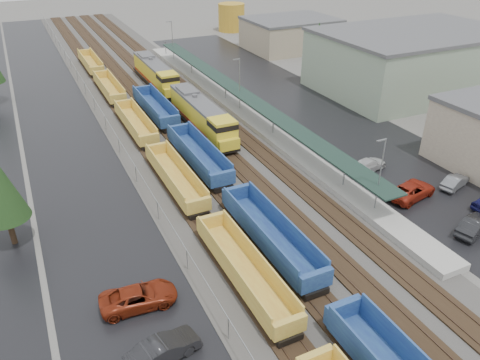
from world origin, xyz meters
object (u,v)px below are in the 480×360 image
object	(u,v)px
parked_car_west_c	(139,297)
parked_car_east_b	(411,190)
parked_car_east_a	(475,225)
well_string_yellow	(175,177)
well_string_blue	(270,235)
locomotive_trail	(156,74)
parked_car_east_c	(368,165)
storage_tank	(231,17)
parked_car_east_e	(455,182)
locomotive_lead	(202,116)
parked_car_west_b	(163,350)

from	to	relation	value
parked_car_west_c	parked_car_east_b	distance (m)	29.18
parked_car_east_b	parked_car_east_a	bearing A→B (deg)	173.86
parked_car_east_b	parked_car_west_c	bearing A→B (deg)	84.47
parked_car_west_c	parked_car_east_b	bearing A→B (deg)	-79.34
well_string_yellow	well_string_blue	bearing A→B (deg)	-73.43
locomotive_trail	parked_car_east_c	bearing A→B (deg)	-71.94
storage_tank	well_string_yellow	bearing A→B (deg)	-118.98
storage_tank	parked_car_west_c	distance (m)	96.84
parked_car_east_b	well_string_blue	bearing A→B (deg)	81.95
storage_tank	parked_car_east_b	bearing A→B (deg)	-102.08
well_string_yellow	parked_car_east_e	world-z (taller)	well_string_yellow
well_string_yellow	parked_car_east_a	xyz separation A→B (m)	(21.63, -19.59, -0.35)
parked_car_west_c	well_string_yellow	bearing A→B (deg)	-22.95
locomotive_lead	well_string_blue	distance (m)	26.18
well_string_blue	parked_car_east_e	size ratio (longest dim) A/B	20.27
parked_car_east_b	parked_car_east_e	xyz separation A→B (m)	(5.61, -0.47, -0.12)
well_string_yellow	well_string_blue	size ratio (longest dim) A/B	1.36
locomotive_trail	well_string_blue	distance (m)	47.03
well_string_yellow	parked_car_east_b	distance (m)	24.34
locomotive_lead	storage_tank	world-z (taller)	storage_tank
well_string_yellow	parked_car_east_b	xyz separation A→B (m)	(20.94, -12.40, -0.34)
well_string_blue	parked_car_west_c	bearing A→B (deg)	-170.48
well_string_yellow	well_string_blue	xyz separation A→B (m)	(4.00, -13.44, 0.09)
storage_tank	parked_car_west_b	bearing A→B (deg)	-117.17
locomotive_trail	well_string_blue	size ratio (longest dim) A/B	0.23
well_string_yellow	parked_car_west_b	xyz separation A→B (m)	(-7.91, -20.91, -0.32)
storage_tank	parked_car_west_b	size ratio (longest dim) A/B	1.33
well_string_yellow	parked_car_east_b	world-z (taller)	well_string_yellow
locomotive_trail	parked_car_east_c	distance (m)	41.31
locomotive_trail	parked_car_east_b	size ratio (longest dim) A/B	3.27
parked_car_west_b	parked_car_west_c	distance (m)	5.44
parked_car_east_b	locomotive_trail	bearing A→B (deg)	4.21
locomotive_lead	well_string_yellow	size ratio (longest dim) A/B	0.17
locomotive_lead	parked_car_east_a	size ratio (longest dim) A/B	3.94
parked_car_east_e	well_string_blue	bearing A→B (deg)	74.03
parked_car_east_b	parked_car_east_c	distance (m)	6.56
parked_car_west_c	parked_car_east_c	xyz separation A→B (m)	(28.87, 9.63, -0.08)
well_string_blue	parked_car_west_b	world-z (taller)	well_string_blue
well_string_blue	parked_car_east_a	size ratio (longest dim) A/B	17.37
parked_car_east_c	well_string_yellow	bearing A→B (deg)	61.56
locomotive_lead	storage_tank	size ratio (longest dim) A/B	2.86
parked_car_west_c	well_string_blue	bearing A→B (deg)	-75.85
parked_car_west_c	parked_car_east_e	size ratio (longest dim) A/B	1.37
locomotive_lead	parked_car_east_e	size ratio (longest dim) A/B	4.59
well_string_blue	storage_tank	xyz separation A→B (m)	(34.45, 82.86, 2.06)
storage_tank	parked_car_east_b	size ratio (longest dim) A/B	1.14
locomotive_lead	parked_car_west_b	xyz separation A→B (m)	(-15.91, -33.32, -1.48)
well_string_yellow	parked_car_west_b	size ratio (longest dim) A/B	22.93
well_string_yellow	parked_car_west_c	xyz separation A→B (m)	(-8.08, -15.47, -0.36)
well_string_yellow	parked_car_west_b	distance (m)	22.36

